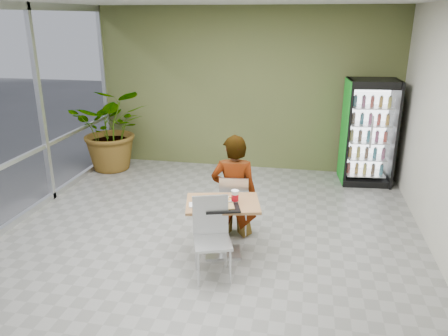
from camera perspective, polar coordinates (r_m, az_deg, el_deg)
The scene contains 12 objects.
ground at distance 6.07m, azimuth -2.43°, elevation -10.31°, with size 7.00×7.00×0.00m, color gray.
room_envelope at distance 5.47m, azimuth -2.67°, elevation 4.45°, with size 6.00×7.00×3.20m, color beige, non-canonical shape.
dining_table at distance 5.67m, azimuth -0.17°, elevation -6.48°, with size 1.05×0.84×0.75m.
chair_far at distance 6.16m, azimuth 1.33°, elevation -4.33°, with size 0.44×0.44×0.91m.
chair_near at distance 5.27m, azimuth -1.64°, elevation -8.13°, with size 0.55×0.55×0.98m.
seated_woman at distance 6.18m, azimuth 1.32°, elevation -3.64°, with size 0.66×0.42×1.78m, color black.
pizza_plate at distance 5.63m, azimuth 0.03°, elevation -4.07°, with size 0.34×0.33×0.03m.
soda_cup at distance 5.53m, azimuth 1.44°, elevation -3.79°, with size 0.09×0.09×0.17m.
napkin_stack at distance 5.48m, azimuth -3.81°, elevation -4.84°, with size 0.15×0.15×0.02m, color white.
cafeteria_tray at distance 5.39m, azimuth -0.22°, elevation -5.23°, with size 0.42×0.31×0.02m, color black.
beverage_fridge at distance 8.48m, azimuth 18.34°, elevation 4.42°, with size 0.95×0.76×1.94m.
potted_plant at distance 9.12m, azimuth -14.34°, elevation 4.99°, with size 1.52×1.32×1.69m, color #28652D.
Camera 1 is at (1.26, -5.14, 2.99)m, focal length 35.00 mm.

